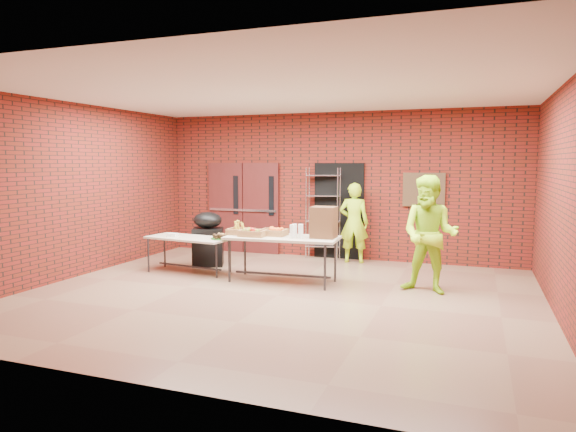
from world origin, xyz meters
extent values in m
cube|color=brown|center=(0.00, 0.00, -0.02)|extent=(8.00, 7.00, 0.04)
cube|color=silver|center=(0.00, 0.00, 3.22)|extent=(8.00, 7.00, 0.04)
cube|color=maroon|center=(0.00, 3.52, 1.60)|extent=(8.00, 0.04, 3.20)
cube|color=maroon|center=(0.00, -3.52, 1.60)|extent=(8.00, 0.04, 3.20)
cube|color=maroon|center=(-4.02, 0.00, 1.60)|extent=(0.04, 7.00, 3.20)
cube|color=maroon|center=(4.02, 0.00, 1.60)|extent=(0.04, 7.00, 3.20)
cube|color=#481514|center=(-2.65, 3.44, 1.05)|extent=(0.88, 0.08, 2.10)
cube|color=#481514|center=(-1.75, 3.44, 1.05)|extent=(0.88, 0.08, 2.10)
cube|color=black|center=(-2.37, 3.39, 1.35)|extent=(0.12, 0.02, 0.90)
cube|color=black|center=(-1.47, 3.39, 1.35)|extent=(0.12, 0.02, 0.90)
cube|color=silver|center=(-2.20, 3.38, 1.00)|extent=(1.70, 0.04, 0.05)
cube|color=black|center=(0.10, 3.46, 1.05)|extent=(1.10, 0.06, 2.10)
cube|color=#45331B|center=(1.90, 3.45, 1.55)|extent=(0.85, 0.04, 0.70)
cube|color=#BDAD90|center=(-2.24, 1.06, 0.66)|extent=(1.74, 0.90, 0.04)
cube|color=#2E2E33|center=(-2.24, 1.06, 0.11)|extent=(1.47, 0.22, 0.03)
cylinder|color=#2E2E33|center=(-2.98, 1.34, 0.32)|extent=(0.03, 0.03, 0.65)
cylinder|color=#2E2E33|center=(-1.50, 1.34, 0.32)|extent=(0.03, 0.03, 0.65)
cylinder|color=#2E2E33|center=(-2.98, 0.79, 0.32)|extent=(0.03, 0.03, 0.65)
cylinder|color=#2E2E33|center=(-1.50, 0.79, 0.32)|extent=(0.03, 0.03, 0.65)
cube|color=#BDAD90|center=(-0.26, 0.92, 0.79)|extent=(2.03, 0.95, 0.04)
cube|color=#2E2E33|center=(-0.26, 0.92, 0.13)|extent=(1.76, 0.16, 0.03)
cylinder|color=#2E2E33|center=(-1.14, 1.25, 0.38)|extent=(0.04, 0.04, 0.77)
cylinder|color=#2E2E33|center=(0.62, 1.25, 0.38)|extent=(0.04, 0.04, 0.77)
cylinder|color=#2E2E33|center=(-1.14, 0.59, 0.38)|extent=(0.04, 0.04, 0.77)
cylinder|color=#2E2E33|center=(0.62, 0.59, 0.38)|extent=(0.04, 0.04, 0.77)
cube|color=#AB7644|center=(-1.06, 0.90, 0.85)|extent=(0.44, 0.35, 0.07)
cube|color=#AB7644|center=(-0.46, 0.99, 0.85)|extent=(0.45, 0.35, 0.07)
cube|color=#AB7644|center=(-0.76, 0.78, 0.85)|extent=(0.46, 0.36, 0.07)
cylinder|color=#184813|center=(-1.53, 1.07, 0.69)|extent=(0.42, 0.42, 0.02)
cube|color=white|center=(-2.58, 1.02, 0.72)|extent=(0.19, 0.13, 0.06)
cube|color=#4E301B|center=(0.47, 1.02, 1.08)|extent=(0.41, 0.37, 0.54)
cylinder|color=white|center=(-0.02, 0.74, 0.94)|extent=(0.08, 0.08, 0.24)
cylinder|color=white|center=(0.13, 0.78, 0.94)|extent=(0.08, 0.08, 0.25)
cylinder|color=white|center=(-0.02, 0.88, 0.93)|extent=(0.08, 0.08, 0.24)
cube|color=black|center=(-2.22, 1.76, 0.39)|extent=(0.76, 0.70, 0.77)
ellipsoid|color=black|center=(-2.22, 1.76, 0.94)|extent=(0.75, 0.71, 0.33)
imported|color=#B0EE1A|center=(0.52, 3.10, 0.85)|extent=(0.65, 0.46, 1.69)
imported|color=#B0EE1A|center=(2.24, 1.04, 0.96)|extent=(1.05, 0.89, 1.91)
camera|label=1|loc=(2.91, -7.44, 2.12)|focal=32.00mm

